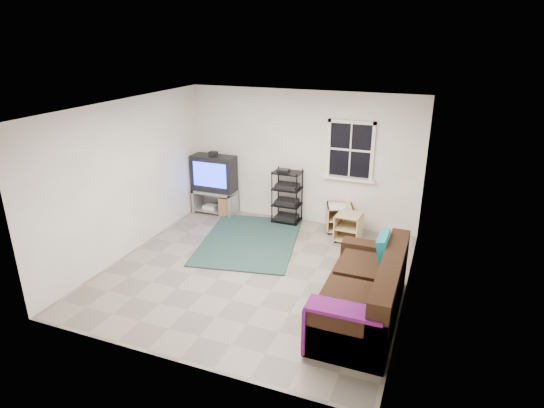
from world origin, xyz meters
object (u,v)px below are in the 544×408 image
at_px(tv_unit, 215,179).
at_px(side_table_left, 349,226).
at_px(av_rack, 287,200).
at_px(side_table_right, 339,216).
at_px(sofa, 364,295).

xyz_separation_m(tv_unit, side_table_left, (2.92, -0.34, -0.45)).
relative_size(av_rack, side_table_right, 1.82).
distance_m(tv_unit, sofa, 4.53).
distance_m(tv_unit, av_rack, 1.61).
bearing_deg(side_table_left, sofa, -72.98).
bearing_deg(av_rack, tv_unit, -178.93).
xyz_separation_m(av_rack, side_table_right, (1.06, -0.02, -0.17)).
bearing_deg(tv_unit, av_rack, 1.07).
height_order(tv_unit, side_table_right, tv_unit).
bearing_deg(tv_unit, sofa, -36.36).
distance_m(av_rack, side_table_left, 1.40).
relative_size(tv_unit, sofa, 0.61).
bearing_deg(av_rack, sofa, -52.88).
distance_m(side_table_left, side_table_right, 0.45).
bearing_deg(side_table_right, sofa, -69.82).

